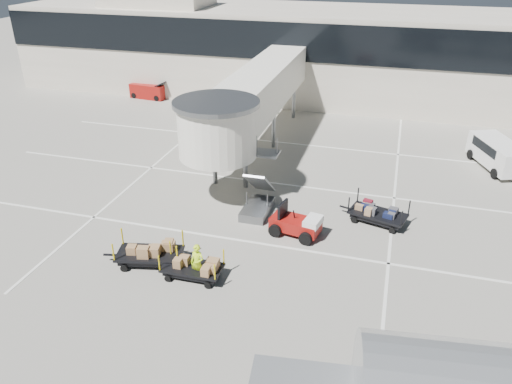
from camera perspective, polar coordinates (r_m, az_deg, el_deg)
ground at (r=23.85m, az=0.04°, el=-8.56°), size 140.00×140.00×0.00m
lane_markings at (r=31.79m, az=3.54°, el=1.12°), size 40.00×30.00×0.02m
terminal at (r=49.87m, az=9.55°, el=15.39°), size 64.00×12.11×15.20m
jet_bridge at (r=33.67m, az=-0.69°, el=10.48°), size 5.70×20.40×6.03m
baggage_tug at (r=26.05m, az=4.69°, el=-3.67°), size 2.79×2.07×1.70m
suitcase_cart at (r=27.83m, az=13.71°, el=-2.48°), size 3.79×2.26×1.46m
box_cart_near at (r=23.16m, az=-7.44°, el=-8.52°), size 3.39×1.42×1.32m
box_cart_far at (r=24.30m, az=-11.94°, el=-6.86°), size 3.88×2.18×1.49m
ground_worker at (r=22.72m, az=-6.72°, el=-8.01°), size 0.72×0.53×1.81m
minivan at (r=37.19m, az=25.86°, el=4.15°), size 3.62×5.23×1.84m
belt_loader at (r=50.24m, az=-12.14°, el=11.22°), size 3.83×1.81×1.79m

